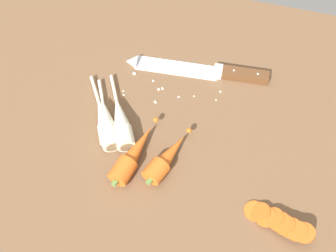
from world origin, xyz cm
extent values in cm
cube|color=brown|center=(0.00, 0.00, -2.00)|extent=(120.00, 90.00, 4.00)
cube|color=silver|center=(-2.71, 15.61, 0.25)|extent=(20.30, 6.07, 0.50)
cone|color=silver|center=(-13.87, 14.67, 0.25)|extent=(3.32, 4.20, 3.96)
cube|color=silver|center=(7.25, 16.45, 1.10)|extent=(2.24, 3.10, 2.20)
cube|color=brown|center=(13.73, 17.00, 1.10)|extent=(11.20, 3.72, 2.20)
sphere|color=silver|center=(10.94, 16.77, 2.20)|extent=(0.50, 0.50, 0.50)
sphere|color=silver|center=(16.52, 17.24, 2.20)|extent=(0.50, 0.50, 0.50)
cylinder|color=#D6601E|center=(-5.81, -15.15, 2.10)|extent=(5.15, 5.69, 4.20)
cone|color=#D6601E|center=(-4.56, -9.39, 2.10)|extent=(6.40, 12.38, 3.99)
sphere|color=#D6601E|center=(-2.86, -1.54, 2.10)|extent=(1.20, 1.20, 1.20)
cylinder|color=#5B7F3D|center=(-6.46, -18.14, 2.10)|extent=(1.38, 1.23, 1.20)
cylinder|color=#D6601E|center=(0.64, -13.45, 2.10)|extent=(5.39, 5.39, 4.20)
cone|color=#D6601E|center=(2.37, -8.71, 2.10)|extent=(7.21, 10.84, 3.99)
sphere|color=#D6601E|center=(4.73, -2.26, 2.10)|extent=(1.20, 1.20, 1.20)
cylinder|color=#5B7F3D|center=(-0.28, -15.99, 2.10)|extent=(1.47, 1.35, 1.20)
cylinder|color=silver|center=(-11.71, -7.65, 2.00)|extent=(5.49, 5.55, 4.00)
cone|color=silver|center=(-14.43, -2.56, 2.00)|extent=(6.84, 8.30, 3.80)
cylinder|color=silver|center=(-17.23, 2.65, 1.10)|extent=(4.39, 7.37, 0.70)
cylinder|color=#7A6647|center=(-10.73, -9.48, 2.00)|extent=(2.61, 1.59, 2.80)
cylinder|color=silver|center=(-11.02, -8.45, 2.00)|extent=(6.03, 6.26, 4.00)
cone|color=silver|center=(-14.80, -2.88, 2.00)|extent=(7.98, 9.26, 3.80)
cylinder|color=silver|center=(-18.67, 2.82, 1.10)|extent=(5.81, 8.11, 0.70)
cylinder|color=#7A6647|center=(-9.66, -10.46, 2.00)|extent=(2.49, 1.82, 2.80)
cylinder|color=silver|center=(-8.00, -7.58, 2.00)|extent=(5.84, 6.15, 4.00)
cone|color=silver|center=(-11.26, -1.75, 2.00)|extent=(7.49, 9.32, 3.80)
cylinder|color=silver|center=(-14.60, 4.23, 1.10)|extent=(5.12, 8.42, 0.70)
cylinder|color=#7A6647|center=(-6.83, -9.68, 2.00)|extent=(2.59, 1.63, 2.80)
cylinder|color=#D6601E|center=(21.30, -15.61, 0.35)|extent=(4.18, 4.18, 0.70)
cylinder|color=#D6601E|center=(22.27, -15.74, 0.60)|extent=(4.24, 4.15, 2.70)
cylinder|color=#D6601E|center=(23.49, -16.50, 0.84)|extent=(4.28, 4.20, 2.20)
cylinder|color=#D6601E|center=(24.80, -16.37, 1.08)|extent=(4.28, 4.19, 2.50)
cylinder|color=#D6601E|center=(25.96, -16.92, 1.33)|extent=(4.24, 4.16, 2.27)
cylinder|color=#D6601E|center=(26.93, -17.44, 1.57)|extent=(4.15, 4.06, 2.56)
cylinder|color=#D6601E|center=(28.10, -17.81, 1.82)|extent=(4.22, 4.14, 2.11)
cylinder|color=#D6601E|center=(29.20, -18.18, 2.07)|extent=(4.18, 4.09, 2.29)
cylinder|color=#D6601E|center=(30.50, -18.26, 2.31)|extent=(4.10, 4.01, 1.95)
sphere|color=beige|center=(5.08, 14.41, 0.41)|extent=(0.82, 0.82, 0.82)
sphere|color=beige|center=(7.59, 15.21, 0.34)|extent=(0.69, 0.69, 0.69)
sphere|color=beige|center=(0.28, 7.31, 0.24)|extent=(0.49, 0.49, 0.49)
sphere|color=beige|center=(-4.31, 8.70, 0.35)|extent=(0.71, 0.71, 0.71)
sphere|color=beige|center=(-12.45, 4.48, 0.25)|extent=(0.50, 0.50, 0.50)
sphere|color=beige|center=(-5.10, 8.23, 0.33)|extent=(0.67, 0.67, 0.67)
sphere|color=beige|center=(3.37, 8.50, 0.22)|extent=(0.44, 0.44, 0.44)
sphere|color=beige|center=(-7.06, 10.35, 0.30)|extent=(0.60, 0.60, 0.60)
sphere|color=beige|center=(8.53, 8.72, 0.22)|extent=(0.45, 0.45, 0.45)
sphere|color=beige|center=(-12.95, 5.56, 0.22)|extent=(0.43, 0.43, 0.43)
sphere|color=beige|center=(-0.15, 7.43, 0.25)|extent=(0.50, 0.50, 0.50)
sphere|color=beige|center=(9.02, 11.46, 0.28)|extent=(0.55, 0.55, 0.55)
sphere|color=beige|center=(-12.10, 11.25, 0.44)|extent=(0.88, 0.88, 0.88)
sphere|color=beige|center=(-4.82, 4.49, 0.37)|extent=(0.73, 0.73, 0.73)
camera|label=1|loc=(12.83, -48.17, 75.78)|focal=43.61mm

